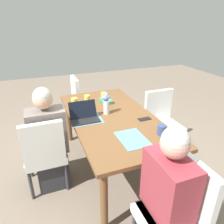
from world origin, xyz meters
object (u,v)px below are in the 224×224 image
at_px(person_near_left_mid, 49,145).
at_px(coffee_mug_near_left, 87,99).
at_px(person_head_right_left_near, 166,204).
at_px(flower_vase, 106,103).
at_px(dining_table, 112,122).
at_px(coffee_mug_centre_right, 103,95).
at_px(book_red_cover, 106,101).
at_px(phone_black, 144,119).
at_px(laptop_near_left_mid, 84,117).
at_px(coffee_mug_far_left, 76,109).
at_px(chair_head_left_left_far, 82,99).
at_px(coffee_mug_near_right, 74,102).
at_px(chair_head_right_left_near, 178,210).
at_px(coffee_mug_centre_left, 162,130).
at_px(chair_near_left_mid, 45,152).
at_px(chair_far_right_near, 162,120).

xyz_separation_m(person_near_left_mid, coffee_mug_near_left, (-0.55, 0.59, 0.27)).
distance_m(person_head_right_left_near, flower_vase, 1.32).
height_order(dining_table, coffee_mug_centre_right, coffee_mug_centre_right).
xyz_separation_m(coffee_mug_centre_right, book_red_cover, (0.18, -0.03, -0.02)).
height_order(coffee_mug_centre_right, phone_black, coffee_mug_centre_right).
bearing_deg(person_near_left_mid, laptop_near_left_mid, 94.73).
bearing_deg(coffee_mug_near_left, person_head_right_left_near, 5.28).
xyz_separation_m(coffee_mug_near_left, coffee_mug_far_left, (0.27, -0.21, -0.00)).
xyz_separation_m(chair_head_left_left_far, book_red_cover, (0.86, 0.14, 0.27)).
bearing_deg(coffee_mug_near_left, coffee_mug_centre_right, 106.78).
bearing_deg(laptop_near_left_mid, book_red_cover, 135.21).
relative_size(chair_head_left_left_far, book_red_cover, 4.50).
bearing_deg(chair_head_left_left_far, person_head_right_left_near, 1.38).
bearing_deg(dining_table, laptop_near_left_mid, -92.15).
bearing_deg(flower_vase, coffee_mug_near_right, -140.69).
distance_m(coffee_mug_near_right, phone_black, 0.97).
distance_m(chair_head_right_left_near, coffee_mug_centre_left, 0.76).
height_order(coffee_mug_near_left, coffee_mug_centre_left, same).
relative_size(chair_head_left_left_far, coffee_mug_centre_left, 8.95).
bearing_deg(dining_table, coffee_mug_centre_right, 170.69).
xyz_separation_m(dining_table, flower_vase, (-0.09, -0.04, 0.22)).
height_order(coffee_mug_near_right, phone_black, coffee_mug_near_right).
bearing_deg(chair_head_left_left_far, chair_head_right_left_near, 3.04).
relative_size(book_red_cover, phone_black, 1.33).
height_order(person_near_left_mid, flower_vase, person_near_left_mid).
relative_size(coffee_mug_near_left, coffee_mug_centre_right, 1.19).
distance_m(chair_head_left_left_far, coffee_mug_near_right, 0.92).
distance_m(chair_near_left_mid, coffee_mug_near_left, 0.95).
distance_m(chair_head_left_left_far, laptop_near_left_mid, 1.34).
bearing_deg(phone_black, person_head_right_left_near, -110.00).
relative_size(coffee_mug_centre_left, phone_black, 0.67).
relative_size(person_head_right_left_near, person_near_left_mid, 1.00).
height_order(laptop_near_left_mid, coffee_mug_near_left, laptop_near_left_mid).
bearing_deg(coffee_mug_near_left, coffee_mug_centre_left, 23.43).
xyz_separation_m(coffee_mug_near_left, book_red_cover, (0.10, 0.24, -0.03)).
bearing_deg(flower_vase, coffee_mug_centre_left, 27.99).
height_order(flower_vase, coffee_mug_near_left, flower_vase).
height_order(laptop_near_left_mid, coffee_mug_near_right, laptop_near_left_mid).
relative_size(chair_head_right_left_near, coffee_mug_near_left, 8.93).
distance_m(chair_near_left_mid, laptop_near_left_mid, 0.57).
distance_m(laptop_near_left_mid, coffee_mug_far_left, 0.24).
distance_m(person_head_right_left_near, coffee_mug_centre_right, 1.81).
relative_size(person_head_right_left_near, coffee_mug_far_left, 12.60).
height_order(chair_near_left_mid, coffee_mug_far_left, chair_near_left_mid).
bearing_deg(coffee_mug_near_right, coffee_mug_centre_right, 106.99).
relative_size(chair_far_right_near, coffee_mug_centre_right, 10.59).
height_order(dining_table, coffee_mug_near_left, coffee_mug_near_left).
relative_size(dining_table, coffee_mug_centre_left, 18.40).
bearing_deg(person_near_left_mid, coffee_mug_far_left, 125.94).
xyz_separation_m(book_red_cover, phone_black, (0.65, 0.25, -0.02)).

